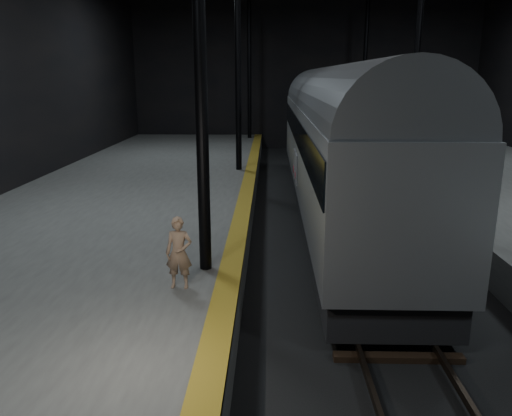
{
  "coord_description": "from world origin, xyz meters",
  "views": [
    {
      "loc": [
        -2.41,
        -14.26,
        5.1
      ],
      "look_at": [
        -2.73,
        -2.58,
        2.0
      ],
      "focal_mm": 35.0,
      "sensor_mm": 36.0,
      "label": 1
    }
  ],
  "objects": [
    {
      "name": "train",
      "position": [
        -0.0,
        3.93,
        2.98
      ],
      "size": [
        2.99,
        19.97,
        5.34
      ],
      "color": "#ADAFB5",
      "rests_on": "ground"
    },
    {
      "name": "woman",
      "position": [
        -4.18,
        -5.05,
        1.73
      ],
      "size": [
        0.54,
        0.36,
        1.46
      ],
      "primitive_type": "imported",
      "rotation": [
        0.0,
        0.0,
        -0.03
      ],
      "color": "#99785E",
      "rests_on": "platform_left"
    },
    {
      "name": "ground",
      "position": [
        0.0,
        0.0,
        0.0
      ],
      "size": [
        44.0,
        44.0,
        0.0
      ],
      "primitive_type": "plane",
      "color": "black",
      "rests_on": "ground"
    },
    {
      "name": "tactile_strip",
      "position": [
        -3.25,
        0.0,
        1.0
      ],
      "size": [
        0.5,
        43.8,
        0.01
      ],
      "primitive_type": "cube",
      "color": "olive",
      "rests_on": "platform_left"
    },
    {
      "name": "platform_left",
      "position": [
        -7.5,
        0.0,
        0.5
      ],
      "size": [
        9.0,
        43.8,
        1.0
      ],
      "primitive_type": "cube",
      "color": "#4F4F4C",
      "rests_on": "ground"
    },
    {
      "name": "track",
      "position": [
        0.0,
        0.0,
        0.07
      ],
      "size": [
        2.4,
        43.0,
        0.24
      ],
      "color": "#3F3328",
      "rests_on": "ground"
    }
  ]
}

